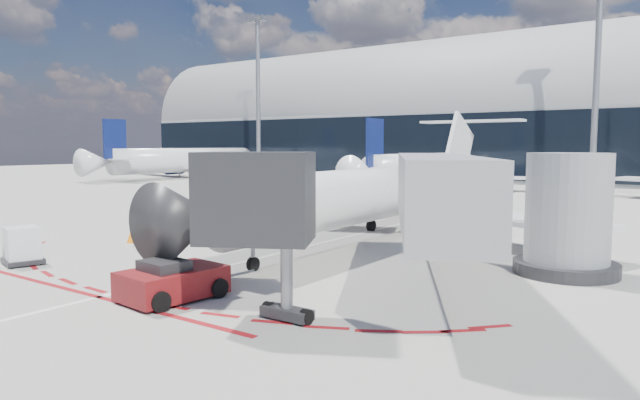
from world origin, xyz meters
The scene contains 13 objects.
ground centered at (0.00, 0.00, 0.00)m, with size 260.00×260.00×0.00m, color gray.
apron_centerline centered at (0.00, 2.00, 0.01)m, with size 0.25×40.00×0.01m, color silver.
apron_stop_bar centered at (0.00, -11.50, 0.01)m, with size 14.00×0.25×0.01m, color maroon.
terminal_building centered at (0.00, 64.97, 8.52)m, with size 150.00×24.15×24.00m.
jet_bridge centered at (9.79, -3.01, 3.01)m, with size 10.03×15.20×4.90m.
light_mast_west centered at (-45.00, 48.00, 12.50)m, with size 0.70×0.70×25.00m, color slate.
light_mast_centre centered at (5.00, 48.00, 12.50)m, with size 0.70×0.70×25.00m, color slate.
regional_jet centered at (1.57, 5.37, 2.50)m, with size 24.24×29.89×7.49m.
pushback_tug centered at (2.21, -10.23, 0.60)m, with size 2.54×5.32×1.36m.
uld_container centered at (-7.47, -10.17, 0.80)m, with size 2.05×1.88×1.61m.
safety_cone_left centered at (-8.23, -4.14, 0.28)m, with size 0.41×0.41×0.57m, color orange.
bg_airliner_0 centered at (-52.68, 40.84, 5.48)m, with size 33.86×35.85×10.95m, color silver, non-canonical shape.
bg_airliner_1 centered at (-12.05, 41.17, 4.89)m, with size 30.23×32.01×9.78m, color silver, non-canonical shape.
Camera 1 is at (16.88, -22.55, 5.08)m, focal length 32.00 mm.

